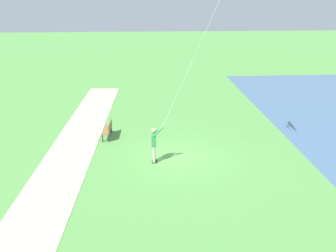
% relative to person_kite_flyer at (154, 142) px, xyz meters
% --- Properties ---
extents(ground_plane, '(120.00, 120.00, 0.00)m').
position_rel_person_kite_flyer_xyz_m(ground_plane, '(-1.21, -0.39, -1.05)').
color(ground_plane, '#569947').
extents(walkway_path, '(3.54, 32.07, 0.02)m').
position_rel_person_kite_flyer_xyz_m(walkway_path, '(4.35, 1.61, -1.04)').
color(walkway_path, '#B7AD99').
rests_on(walkway_path, ground).
extents(person_kite_flyer, '(0.62, 0.52, 1.83)m').
position_rel_person_kite_flyer_xyz_m(person_kite_flyer, '(0.00, 0.00, 0.00)').
color(person_kite_flyer, '#232328').
rests_on(person_kite_flyer, ground).
extents(park_bench_near_walkway, '(0.49, 1.51, 0.88)m').
position_rel_person_kite_flyer_xyz_m(park_bench_near_walkway, '(2.50, -3.33, -0.54)').
color(park_bench_near_walkway, olive).
rests_on(park_bench_near_walkway, ground).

